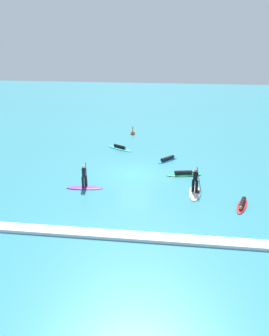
# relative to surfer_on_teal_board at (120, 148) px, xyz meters

# --- Properties ---
(ground_plane) EXTENTS (120.00, 120.00, 0.00)m
(ground_plane) POSITION_rel_surfer_on_teal_board_xyz_m (2.38, -6.72, -0.12)
(ground_plane) COLOR teal
(ground_plane) RESTS_ON ground
(surfer_on_teal_board) EXTENTS (2.99, 2.33, 0.39)m
(surfer_on_teal_board) POSITION_rel_surfer_on_teal_board_xyz_m (0.00, 0.00, 0.00)
(surfer_on_teal_board) COLOR #33C6CC
(surfer_on_teal_board) RESTS_ON ground_plane
(surfer_on_white_board) EXTENTS (0.92, 2.93, 2.10)m
(surfer_on_white_board) POSITION_rel_surfer_on_teal_board_xyz_m (7.19, -10.03, 0.35)
(surfer_on_white_board) COLOR white
(surfer_on_white_board) RESTS_ON ground_plane
(surfer_on_purple_board) EXTENTS (2.75, 0.95, 2.02)m
(surfer_on_purple_board) POSITION_rel_surfer_on_teal_board_xyz_m (-0.88, -10.24, 0.31)
(surfer_on_purple_board) COLOR purple
(surfer_on_purple_board) RESTS_ON ground_plane
(surfer_on_blue_board) EXTENTS (1.99, 2.25, 0.39)m
(surfer_on_blue_board) POSITION_rel_surfer_on_teal_board_xyz_m (4.92, -2.98, 0.03)
(surfer_on_blue_board) COLOR #1E8CD1
(surfer_on_blue_board) RESTS_ON ground_plane
(surfer_on_green_board) EXTENTS (2.93, 1.27, 0.43)m
(surfer_on_green_board) POSITION_rel_surfer_on_teal_board_xyz_m (6.40, -6.56, 0.03)
(surfer_on_green_board) COLOR #23B266
(surfer_on_green_board) RESTS_ON ground_plane
(surfer_on_red_board) EXTENTS (1.29, 2.71, 0.39)m
(surfer_on_red_board) POSITION_rel_surfer_on_teal_board_xyz_m (10.28, -11.81, 0.02)
(surfer_on_red_board) COLOR red
(surfer_on_red_board) RESTS_ON ground_plane
(marker_buoy) EXTENTS (0.51, 0.51, 1.05)m
(marker_buoy) POSITION_rel_surfer_on_teal_board_xyz_m (0.49, 5.78, 0.03)
(marker_buoy) COLOR #E55119
(marker_buoy) RESTS_ON ground_plane
(wave_crest) EXTENTS (24.45, 0.90, 0.18)m
(wave_crest) POSITION_rel_surfer_on_teal_board_xyz_m (2.38, -16.75, -0.03)
(wave_crest) COLOR white
(wave_crest) RESTS_ON ground_plane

